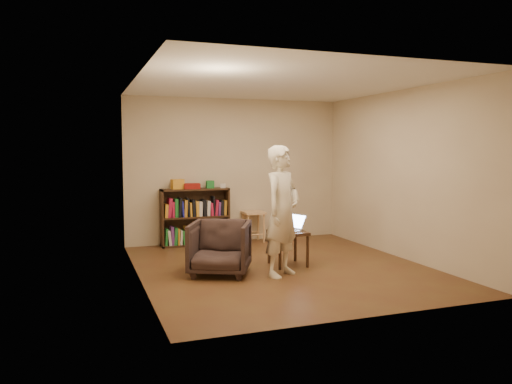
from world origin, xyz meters
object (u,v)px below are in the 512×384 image
object	(u,v)px
side_table	(288,237)
laptop	(291,227)
person	(282,211)
stool	(253,217)
armchair	(220,248)
bookshelf	(195,220)

from	to	relation	value
side_table	laptop	bearing A→B (deg)	39.58
side_table	person	distance (m)	0.75
side_table	laptop	size ratio (longest dim) A/B	1.05
stool	armchair	xyz separation A→B (m)	(-1.22, -2.10, -0.08)
stool	armchair	distance (m)	2.43
armchair	side_table	distance (m)	1.09
armchair	person	xyz separation A→B (m)	(0.77, -0.34, 0.51)
side_table	bookshelf	bearing A→B (deg)	115.00
laptop	person	world-z (taller)	person
side_table	laptop	world-z (taller)	laptop
stool	person	world-z (taller)	person
armchair	stool	bearing A→B (deg)	85.23
bookshelf	stool	bearing A→B (deg)	-3.41
bookshelf	laptop	bearing A→B (deg)	-62.98
armchair	person	size ratio (longest dim) A/B	0.46
bookshelf	armchair	distance (m)	2.17
stool	side_table	distance (m)	1.93
bookshelf	person	distance (m)	2.62
side_table	armchair	bearing A→B (deg)	-171.07
armchair	person	world-z (taller)	person
laptop	person	bearing A→B (deg)	-56.55
stool	bookshelf	bearing A→B (deg)	176.59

